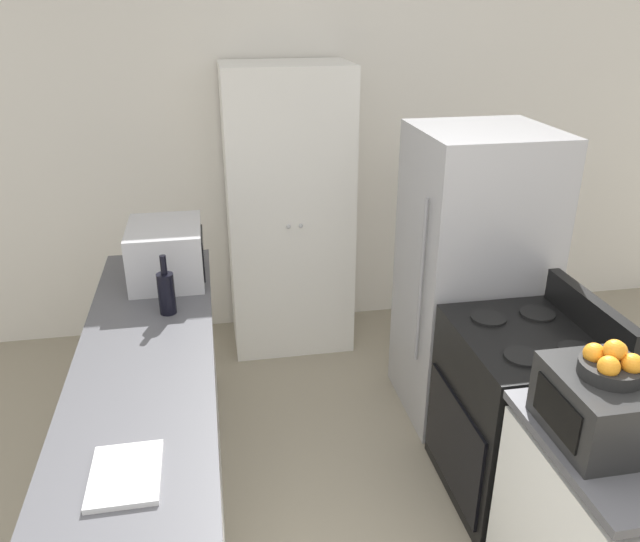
% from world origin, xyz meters
% --- Properties ---
extents(wall_back, '(7.00, 0.06, 2.60)m').
position_xyz_m(wall_back, '(0.00, 3.33, 1.30)').
color(wall_back, silver).
rests_on(wall_back, ground_plane).
extents(counter_left, '(0.60, 2.47, 0.91)m').
position_xyz_m(counter_left, '(-0.86, 1.34, 0.44)').
color(counter_left, silver).
rests_on(counter_left, ground_plane).
extents(counter_right, '(0.60, 0.73, 0.91)m').
position_xyz_m(counter_right, '(0.86, 0.46, 0.44)').
color(counter_right, silver).
rests_on(counter_right, ground_plane).
extents(pantry_cabinet, '(0.83, 0.59, 1.97)m').
position_xyz_m(pantry_cabinet, '(-0.01, 2.99, 0.99)').
color(pantry_cabinet, white).
rests_on(pantry_cabinet, ground_plane).
extents(stove, '(0.66, 0.75, 1.07)m').
position_xyz_m(stove, '(0.88, 1.22, 0.47)').
color(stove, black).
rests_on(stove, ground_plane).
extents(refrigerator, '(0.75, 0.71, 1.72)m').
position_xyz_m(refrigerator, '(0.92, 1.99, 0.86)').
color(refrigerator, '#A3A3A8').
rests_on(refrigerator, ground_plane).
extents(microwave, '(0.40, 0.48, 0.31)m').
position_xyz_m(microwave, '(-0.79, 2.16, 1.07)').
color(microwave, '#B2B2B7').
rests_on(microwave, counter_left).
extents(wine_bottle, '(0.08, 0.08, 0.31)m').
position_xyz_m(wine_bottle, '(-0.77, 1.75, 1.03)').
color(wine_bottle, black).
rests_on(wine_bottle, counter_left).
extents(toaster_oven, '(0.35, 0.40, 0.25)m').
position_xyz_m(toaster_oven, '(0.76, 0.51, 1.04)').
color(toaster_oven, black).
rests_on(toaster_oven, counter_right).
extents(fruit_bowl, '(0.21, 0.21, 0.14)m').
position_xyz_m(fruit_bowl, '(0.76, 0.51, 1.21)').
color(fruit_bowl, black).
rests_on(fruit_bowl, toaster_oven).
extents(cutting_board, '(0.23, 0.29, 0.02)m').
position_xyz_m(cutting_board, '(-0.86, 0.59, 0.92)').
color(cutting_board, silver).
rests_on(cutting_board, counter_left).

